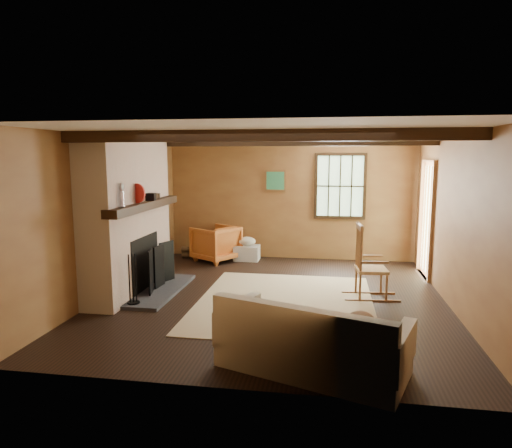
% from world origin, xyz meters
% --- Properties ---
extents(ground, '(5.50, 5.50, 0.00)m').
position_xyz_m(ground, '(0.00, 0.00, 0.00)').
color(ground, black).
rests_on(ground, ground).
extents(room_envelope, '(5.02, 5.52, 2.44)m').
position_xyz_m(room_envelope, '(0.22, 0.26, 1.63)').
color(room_envelope, olive).
rests_on(room_envelope, ground).
extents(fireplace, '(1.02, 2.30, 2.40)m').
position_xyz_m(fireplace, '(-2.23, -0.00, 1.10)').
color(fireplace, '#9A4C3B').
rests_on(fireplace, ground).
extents(rug, '(2.50, 3.00, 0.01)m').
position_xyz_m(rug, '(0.20, -0.20, 0.00)').
color(rug, tan).
rests_on(rug, ground).
extents(rocking_chair, '(0.84, 0.50, 1.12)m').
position_xyz_m(rocking_chair, '(1.40, 0.23, 0.47)').
color(rocking_chair, tan).
rests_on(rocking_chair, ground).
extents(sofa, '(1.99, 1.37, 0.74)m').
position_xyz_m(sofa, '(0.66, -2.29, 0.26)').
color(sofa, beige).
rests_on(sofa, ground).
extents(firewood_pile, '(0.66, 0.12, 0.24)m').
position_xyz_m(firewood_pile, '(-1.87, 2.38, 0.12)').
color(firewood_pile, brown).
rests_on(firewood_pile, ground).
extents(laundry_basket, '(0.50, 0.38, 0.30)m').
position_xyz_m(laundry_basket, '(-0.83, 2.39, 0.15)').
color(laundry_basket, silver).
rests_on(laundry_basket, ground).
extents(basket_pillow, '(0.45, 0.41, 0.18)m').
position_xyz_m(basket_pillow, '(-0.83, 2.39, 0.39)').
color(basket_pillow, beige).
rests_on(basket_pillow, laundry_basket).
extents(armchair, '(1.07, 1.07, 0.72)m').
position_xyz_m(armchair, '(-1.44, 2.21, 0.36)').
color(armchair, '#BF6026').
rests_on(armchair, ground).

